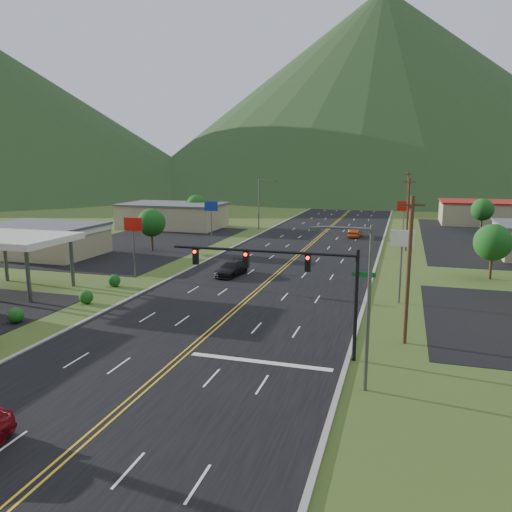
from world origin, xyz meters
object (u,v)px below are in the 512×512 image
(streetlight_west, at_px, (261,201))
(car_red_far, at_px, (355,233))
(gas_canopy, at_px, (13,240))
(traffic_signal, at_px, (292,273))
(car_dark_mid, at_px, (231,269))
(streetlight_east, at_px, (363,297))

(streetlight_west, bearing_deg, car_red_far, -15.39)
(gas_canopy, relative_size, car_red_far, 2.13)
(traffic_signal, relative_size, gas_canopy, 1.31)
(traffic_signal, bearing_deg, car_dark_mid, 119.10)
(car_dark_mid, bearing_deg, car_red_far, 79.98)
(car_red_far, bearing_deg, traffic_signal, 96.13)
(streetlight_east, height_order, car_dark_mid, streetlight_east)
(gas_canopy, height_order, car_dark_mid, gas_canopy)
(streetlight_west, height_order, gas_canopy, streetlight_west)
(traffic_signal, distance_m, gas_canopy, 29.59)
(traffic_signal, height_order, streetlight_west, streetlight_west)
(gas_canopy, xyz_separation_m, car_red_far, (27.65, 43.23, -4.10))
(gas_canopy, bearing_deg, car_dark_mid, 33.82)
(streetlight_east, height_order, streetlight_west, same)
(gas_canopy, height_order, car_red_far, gas_canopy)
(traffic_signal, distance_m, streetlight_west, 58.88)
(streetlight_east, distance_m, car_dark_mid, 28.78)
(car_red_far, bearing_deg, gas_canopy, 62.60)
(streetlight_east, xyz_separation_m, streetlight_west, (-22.86, 60.00, 0.00))
(traffic_signal, height_order, car_dark_mid, traffic_signal)
(traffic_signal, distance_m, car_red_far, 51.44)
(streetlight_west, relative_size, gas_canopy, 0.90)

